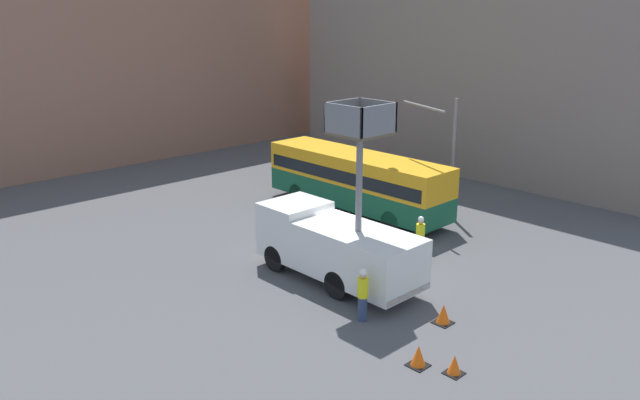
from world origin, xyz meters
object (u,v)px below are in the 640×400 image
object	(u,v)px
traffic_light_pole	(431,139)
road_worker_directing	(420,237)
traffic_cone_near_truck	(454,365)
traffic_cone_mid_road	(443,314)
road_worker_near_truck	(363,294)
traffic_cone_far_side	(418,356)
utility_truck	(336,243)
city_bus	(357,178)

from	to	relation	value
traffic_light_pole	road_worker_directing	size ratio (longest dim) A/B	3.19
traffic_light_pole	road_worker_directing	bearing A→B (deg)	-146.44
traffic_cone_near_truck	traffic_cone_mid_road	xyz separation A→B (m)	(2.34, 2.07, 0.05)
traffic_cone_mid_road	road_worker_near_truck	bearing A→B (deg)	131.81
road_worker_near_truck	traffic_cone_mid_road	world-z (taller)	road_worker_near_truck
road_worker_directing	traffic_cone_far_side	xyz separation A→B (m)	(-6.84, -5.23, -0.65)
utility_truck	traffic_cone_far_side	xyz separation A→B (m)	(-2.60, -6.12, -1.28)
road_worker_directing	traffic_cone_mid_road	world-z (taller)	road_worker_directing
traffic_light_pole	traffic_cone_mid_road	bearing A→B (deg)	-140.20
road_worker_near_truck	traffic_cone_far_side	world-z (taller)	road_worker_near_truck
city_bus	traffic_cone_near_truck	distance (m)	15.71
road_worker_near_truck	road_worker_directing	bearing A→B (deg)	125.07
utility_truck	traffic_cone_near_truck	distance (m)	7.56
road_worker_near_truck	traffic_cone_far_side	size ratio (longest dim) A/B	2.83
traffic_light_pole	traffic_cone_far_side	world-z (taller)	traffic_light_pole
road_worker_near_truck	traffic_cone_near_truck	size ratio (longest dim) A/B	3.17
traffic_light_pole	city_bus	bearing A→B (deg)	117.32
traffic_cone_mid_road	traffic_cone_near_truck	bearing A→B (deg)	-138.52
traffic_cone_near_truck	traffic_cone_far_side	bearing A→B (deg)	112.89
road_worker_directing	traffic_cone_near_truck	bearing A→B (deg)	-21.99
city_bus	traffic_light_pole	bearing A→B (deg)	-137.67
traffic_light_pole	traffic_cone_near_truck	size ratio (longest dim) A/B	10.08
traffic_cone_near_truck	traffic_cone_mid_road	size ratio (longest dim) A/B	0.86
city_bus	traffic_cone_mid_road	size ratio (longest dim) A/B	15.53
road_worker_directing	traffic_cone_mid_road	bearing A→B (deg)	-20.54
city_bus	road_worker_near_truck	world-z (taller)	city_bus
traffic_cone_near_truck	traffic_cone_far_side	xyz separation A→B (m)	(-0.42, 1.00, 0.04)
traffic_light_pole	traffic_cone_near_truck	distance (m)	14.86
city_bus	traffic_cone_mid_road	xyz separation A→B (m)	(-6.88, -10.55, -1.52)
utility_truck	traffic_cone_mid_road	size ratio (longest dim) A/B	10.25
road_worker_directing	traffic_cone_mid_road	size ratio (longest dim) A/B	2.73
traffic_light_pole	road_worker_near_truck	distance (m)	12.08
utility_truck	traffic_cone_far_side	distance (m)	6.77
utility_truck	traffic_cone_mid_road	world-z (taller)	utility_truck
utility_truck	city_bus	world-z (taller)	utility_truck
utility_truck	traffic_light_pole	xyz separation A→B (m)	(8.79, 2.13, 2.57)
road_worker_near_truck	traffic_cone_mid_road	xyz separation A→B (m)	(1.85, -2.07, -0.64)
traffic_cone_near_truck	traffic_cone_far_side	distance (m)	1.09
traffic_light_pole	road_worker_near_truck	xyz separation A→B (m)	(-10.47, -5.12, -3.20)
traffic_light_pole	traffic_cone_mid_road	distance (m)	11.86
city_bus	traffic_light_pole	xyz separation A→B (m)	(1.74, -3.37, 2.32)
utility_truck	traffic_light_pole	bearing A→B (deg)	13.63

